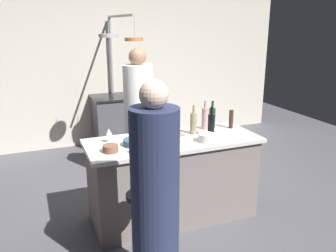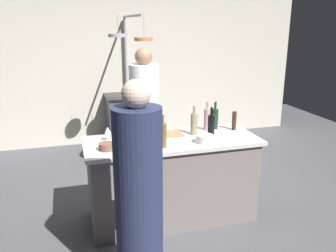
# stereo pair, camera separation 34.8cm
# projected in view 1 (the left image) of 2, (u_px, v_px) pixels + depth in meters

# --- Properties ---
(ground_plane) EXTENTS (9.00, 9.00, 0.00)m
(ground_plane) POSITION_uv_depth(u_px,v_px,m) (173.00, 216.00, 3.87)
(ground_plane) COLOR #4C4C51
(back_wall) EXTENTS (6.40, 0.16, 2.60)m
(back_wall) POSITION_uv_depth(u_px,v_px,m) (110.00, 68.00, 6.04)
(back_wall) COLOR beige
(back_wall) RESTS_ON ground_plane
(kitchen_island) EXTENTS (1.80, 0.72, 0.90)m
(kitchen_island) POSITION_uv_depth(u_px,v_px,m) (173.00, 179.00, 3.74)
(kitchen_island) COLOR slate
(kitchen_island) RESTS_ON ground_plane
(stove_range) EXTENTS (0.80, 0.64, 0.89)m
(stove_range) POSITION_uv_depth(u_px,v_px,m) (117.00, 122.00, 5.92)
(stove_range) COLOR #47474C
(stove_range) RESTS_ON ground_plane
(chef) EXTENTS (0.37, 0.37, 1.77)m
(chef) POSITION_uv_depth(u_px,v_px,m) (139.00, 124.00, 4.46)
(chef) COLOR white
(chef) RESTS_ON ground_plane
(bar_stool_left) EXTENTS (0.28, 0.28, 0.68)m
(bar_stool_left) POSITION_uv_depth(u_px,v_px,m) (142.00, 226.00, 3.01)
(bar_stool_left) COLOR #4C4C51
(bar_stool_left) RESTS_ON ground_plane
(guest_left) EXTENTS (0.36, 0.36, 1.69)m
(guest_left) POSITION_uv_depth(u_px,v_px,m) (155.00, 202.00, 2.58)
(guest_left) COLOR #262D4C
(guest_left) RESTS_ON ground_plane
(overhead_pot_rack) EXTENTS (0.60, 1.41, 2.17)m
(overhead_pot_rack) POSITION_uv_depth(u_px,v_px,m) (117.00, 53.00, 5.16)
(overhead_pot_rack) COLOR gray
(overhead_pot_rack) RESTS_ON ground_plane
(cutting_board) EXTENTS (0.32, 0.22, 0.02)m
(cutting_board) POSITION_uv_depth(u_px,v_px,m) (167.00, 134.00, 3.74)
(cutting_board) COLOR #997047
(cutting_board) RESTS_ON kitchen_island
(pepper_mill) EXTENTS (0.05, 0.05, 0.21)m
(pepper_mill) POSITION_uv_depth(u_px,v_px,m) (231.00, 119.00, 3.97)
(pepper_mill) COLOR #382319
(pepper_mill) RESTS_ON kitchen_island
(wine_bottle_white) EXTENTS (0.07, 0.07, 0.32)m
(wine_bottle_white) POSITION_uv_depth(u_px,v_px,m) (193.00, 123.00, 3.76)
(wine_bottle_white) COLOR gray
(wine_bottle_white) RESTS_ON kitchen_island
(wine_bottle_dark) EXTENTS (0.07, 0.07, 0.32)m
(wine_bottle_dark) POSITION_uv_depth(u_px,v_px,m) (211.00, 124.00, 3.68)
(wine_bottle_dark) COLOR black
(wine_bottle_dark) RESTS_ON kitchen_island
(wine_bottle_red) EXTENTS (0.07, 0.07, 0.31)m
(wine_bottle_red) POSITION_uv_depth(u_px,v_px,m) (212.00, 117.00, 3.99)
(wine_bottle_red) COLOR #143319
(wine_bottle_red) RESTS_ON kitchen_island
(wine_bottle_amber) EXTENTS (0.07, 0.07, 0.32)m
(wine_bottle_amber) POSITION_uv_depth(u_px,v_px,m) (167.00, 135.00, 3.34)
(wine_bottle_amber) COLOR brown
(wine_bottle_amber) RESTS_ON kitchen_island
(wine_bottle_rose) EXTENTS (0.07, 0.07, 0.33)m
(wine_bottle_rose) POSITION_uv_depth(u_px,v_px,m) (205.00, 118.00, 3.93)
(wine_bottle_rose) COLOR #B78C8E
(wine_bottle_rose) RESTS_ON kitchen_island
(wine_glass_near_left_guest) EXTENTS (0.07, 0.07, 0.15)m
(wine_glass_near_left_guest) POSITION_uv_depth(u_px,v_px,m) (109.00, 132.00, 3.48)
(wine_glass_near_left_guest) COLOR silver
(wine_glass_near_left_guest) RESTS_ON kitchen_island
(wine_glass_by_chef) EXTENTS (0.07, 0.07, 0.15)m
(wine_glass_by_chef) POSITION_uv_depth(u_px,v_px,m) (145.00, 125.00, 3.74)
(wine_glass_by_chef) COLOR silver
(wine_glass_by_chef) RESTS_ON kitchen_island
(wine_glass_near_right_guest) EXTENTS (0.07, 0.07, 0.15)m
(wine_glass_near_right_guest) POSITION_uv_depth(u_px,v_px,m) (136.00, 143.00, 3.17)
(wine_glass_near_right_guest) COLOR silver
(wine_glass_near_right_guest) RESTS_ON kitchen_island
(mixing_bowl_wooden) EXTENTS (0.14, 0.14, 0.07)m
(mixing_bowl_wooden) POSITION_uv_depth(u_px,v_px,m) (111.00, 148.00, 3.25)
(mixing_bowl_wooden) COLOR brown
(mixing_bowl_wooden) RESTS_ON kitchen_island
(mixing_bowl_ceramic) EXTENTS (0.17, 0.17, 0.08)m
(mixing_bowl_ceramic) POSITION_uv_depth(u_px,v_px,m) (207.00, 138.00, 3.53)
(mixing_bowl_ceramic) COLOR silver
(mixing_bowl_ceramic) RESTS_ON kitchen_island
(mixing_bowl_blue) EXTENTS (0.21, 0.21, 0.06)m
(mixing_bowl_blue) POSITION_uv_depth(u_px,v_px,m) (134.00, 142.00, 3.42)
(mixing_bowl_blue) COLOR #334C6B
(mixing_bowl_blue) RESTS_ON kitchen_island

